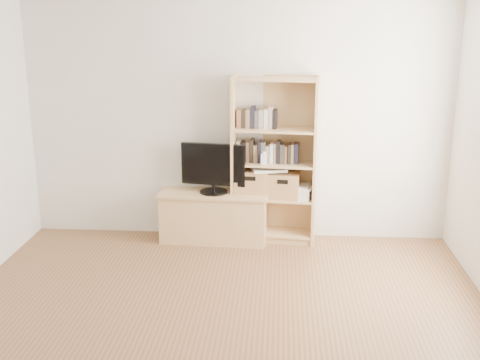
# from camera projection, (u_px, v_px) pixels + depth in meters

# --- Properties ---
(floor) EXTENTS (4.50, 5.00, 0.01)m
(floor) POSITION_uv_depth(u_px,v_px,m) (212.00, 357.00, 4.32)
(floor) COLOR brown
(floor) RESTS_ON ground
(back_wall) EXTENTS (4.50, 0.02, 2.60)m
(back_wall) POSITION_uv_depth(u_px,v_px,m) (237.00, 118.00, 6.36)
(back_wall) COLOR silver
(back_wall) RESTS_ON floor
(tv_stand) EXTENTS (1.14, 0.48, 0.51)m
(tv_stand) POSITION_uv_depth(u_px,v_px,m) (214.00, 217.00, 6.46)
(tv_stand) COLOR tan
(tv_stand) RESTS_ON floor
(bookshelf) EXTENTS (0.91, 0.39, 1.76)m
(bookshelf) POSITION_uv_depth(u_px,v_px,m) (274.00, 161.00, 6.30)
(bookshelf) COLOR tan
(bookshelf) RESTS_ON floor
(television) EXTENTS (0.69, 0.16, 0.54)m
(television) POSITION_uv_depth(u_px,v_px,m) (213.00, 168.00, 6.31)
(television) COLOR black
(television) RESTS_ON tv_stand
(books_row_mid) EXTENTS (0.81, 0.19, 0.22)m
(books_row_mid) POSITION_uv_depth(u_px,v_px,m) (275.00, 152.00, 6.29)
(books_row_mid) COLOR tan
(books_row_mid) RESTS_ON bookshelf
(books_row_upper) EXTENTS (0.41, 0.19, 0.21)m
(books_row_upper) POSITION_uv_depth(u_px,v_px,m) (256.00, 118.00, 6.23)
(books_row_upper) COLOR tan
(books_row_upper) RESTS_ON bookshelf
(baby_monitor) EXTENTS (0.06, 0.04, 0.12)m
(baby_monitor) POSITION_uv_depth(u_px,v_px,m) (264.00, 159.00, 6.21)
(baby_monitor) COLOR white
(baby_monitor) RESTS_ON bookshelf
(basket_left) EXTENTS (0.37, 0.31, 0.29)m
(basket_left) POSITION_uv_depth(u_px,v_px,m) (252.00, 183.00, 6.40)
(basket_left) COLOR #B28150
(basket_left) RESTS_ON bookshelf
(basket_right) EXTENTS (0.35, 0.30, 0.27)m
(basket_right) POSITION_uv_depth(u_px,v_px,m) (284.00, 185.00, 6.35)
(basket_right) COLOR #B28150
(basket_right) RESTS_ON bookshelf
(laptop) EXTENTS (0.40, 0.32, 0.03)m
(laptop) POSITION_uv_depth(u_px,v_px,m) (269.00, 169.00, 6.32)
(laptop) COLOR white
(laptop) RESTS_ON basket_left
(magazine_stack) EXTENTS (0.22, 0.28, 0.12)m
(magazine_stack) POSITION_uv_depth(u_px,v_px,m) (302.00, 193.00, 6.34)
(magazine_stack) COLOR beige
(magazine_stack) RESTS_ON bookshelf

